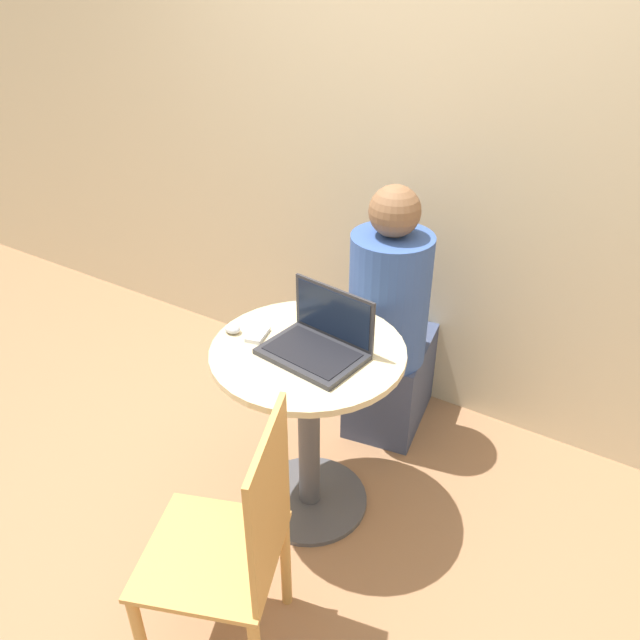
{
  "coord_description": "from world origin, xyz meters",
  "views": [
    {
      "loc": [
        1.0,
        -1.54,
        2.0
      ],
      "look_at": [
        0.02,
        0.05,
        0.86
      ],
      "focal_mm": 35.0,
      "sensor_mm": 36.0,
      "label": 1
    }
  ],
  "objects": [
    {
      "name": "ground_plane",
      "position": [
        0.0,
        0.0,
        0.0
      ],
      "size": [
        12.0,
        12.0,
        0.0
      ],
      "primitive_type": "plane",
      "color": "#9E704C"
    },
    {
      "name": "back_wall",
      "position": [
        0.0,
        0.94,
        1.3
      ],
      "size": [
        7.0,
        0.05,
        2.6
      ],
      "color": "beige",
      "rests_on": "ground_plane"
    },
    {
      "name": "round_table",
      "position": [
        0.0,
        0.0,
        0.51
      ],
      "size": [
        0.7,
        0.7,
        0.76
      ],
      "color": "#4C4C51",
      "rests_on": "ground_plane"
    },
    {
      "name": "laptop",
      "position": [
        0.04,
        0.0,
        0.81
      ],
      "size": [
        0.37,
        0.29,
        0.22
      ],
      "color": "#2D2D33",
      "rests_on": "round_table"
    },
    {
      "name": "cell_phone",
      "position": [
        -0.2,
        -0.03,
        0.77
      ],
      "size": [
        0.08,
        0.12,
        0.02
      ],
      "color": "silver",
      "rests_on": "round_table"
    },
    {
      "name": "computer_mouse",
      "position": [
        -0.3,
        -0.06,
        0.78
      ],
      "size": [
        0.06,
        0.05,
        0.03
      ],
      "color": "#B2B2B7",
      "rests_on": "round_table"
    },
    {
      "name": "chair_empty",
      "position": [
        0.15,
        -0.64,
        0.47
      ],
      "size": [
        0.52,
        0.52,
        0.93
      ],
      "color": "tan",
      "rests_on": "ground_plane"
    },
    {
      "name": "person_seated",
      "position": [
        0.04,
        0.6,
        0.51
      ],
      "size": [
        0.39,
        0.55,
        1.21
      ],
      "color": "#3D4766",
      "rests_on": "ground_plane"
    }
  ]
}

